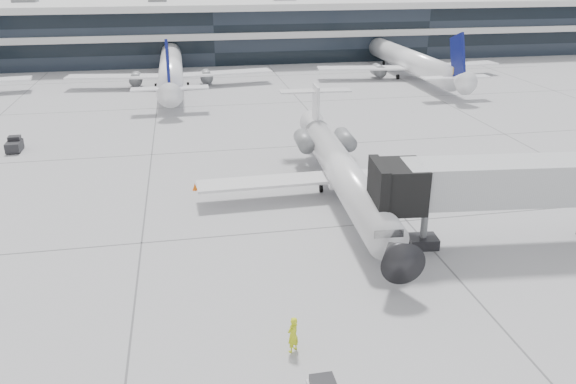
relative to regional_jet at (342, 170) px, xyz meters
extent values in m
plane|color=gray|center=(-6.32, -5.67, -2.39)|extent=(220.00, 220.00, 0.00)
cube|color=black|center=(-6.32, 76.33, 2.61)|extent=(170.00, 22.00, 10.00)
cylinder|color=silver|center=(-0.04, -0.88, -0.07)|extent=(3.88, 24.30, 2.72)
cone|color=black|center=(-0.69, -14.38, -0.07)|extent=(2.85, 2.95, 2.72)
cone|color=silver|center=(0.62, 12.82, 0.23)|extent=(2.74, 3.35, 2.59)
cube|color=silver|center=(-6.54, 0.44, -0.78)|extent=(11.15, 2.86, 0.22)
cube|color=silver|center=(6.55, -0.19, -0.78)|extent=(11.32, 3.91, 0.22)
cylinder|color=slate|center=(-1.66, 7.48, 0.33)|extent=(1.68, 3.50, 1.51)
cylinder|color=slate|center=(2.37, 7.28, 0.33)|extent=(1.68, 3.50, 1.51)
cube|color=silver|center=(0.59, 12.21, 2.35)|extent=(0.41, 2.63, 4.54)
cube|color=silver|center=(0.61, 12.62, 3.96)|extent=(7.33, 1.96, 0.16)
cylinder|color=black|center=(-0.50, -10.45, -2.11)|extent=(0.21, 0.57, 0.56)
cylinder|color=black|center=(-1.46, 1.21, -2.07)|extent=(0.27, 0.66, 0.65)
cylinder|color=black|center=(1.57, 1.06, -2.07)|extent=(0.27, 0.66, 0.65)
cube|color=#BABCBF|center=(9.22, -10.47, 2.37)|extent=(15.75, 4.60, 2.88)
cube|color=black|center=(1.28, -9.69, 2.26)|extent=(3.21, 3.81, 3.10)
cylinder|color=slate|center=(3.16, -9.87, -0.84)|extent=(0.49, 0.49, 3.10)
cube|color=black|center=(3.16, -9.87, -2.01)|extent=(2.14, 1.74, 0.78)
imported|color=#C4D516|center=(-8.00, -19.38, -1.38)|extent=(0.88, 0.84, 2.03)
cube|color=black|center=(-7.40, -23.27, -1.26)|extent=(1.09, 0.90, 0.49)
cone|color=#E05A0B|center=(-12.21, 3.73, -2.07)|extent=(0.41, 0.41, 0.64)
cube|color=#E05A0B|center=(-12.21, 3.73, -2.38)|extent=(0.46, 0.46, 0.03)
cube|color=black|center=(-30.51, 18.10, -1.80)|extent=(1.45, 2.40, 0.97)
cube|color=black|center=(-30.52, 18.64, -1.15)|extent=(1.21, 0.99, 0.54)
cylinder|color=black|center=(-31.12, 18.96, -2.16)|extent=(0.20, 0.48, 0.48)
cylinder|color=black|center=(-29.93, 18.98, -2.16)|extent=(0.20, 0.48, 0.48)
cylinder|color=black|center=(-31.08, 17.23, -2.16)|extent=(0.20, 0.48, 0.48)
cylinder|color=black|center=(-29.90, 17.25, -2.16)|extent=(0.20, 0.48, 0.48)
camera|label=1|loc=(-12.61, -42.55, 16.29)|focal=35.00mm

